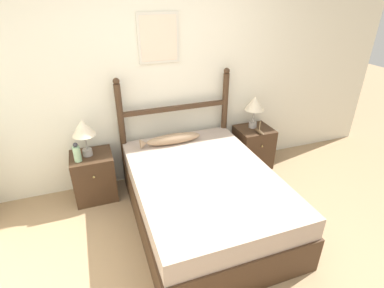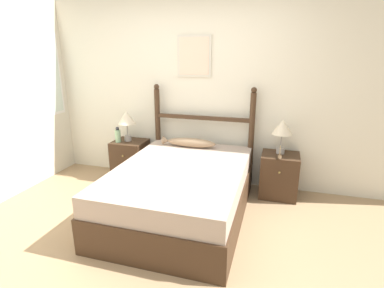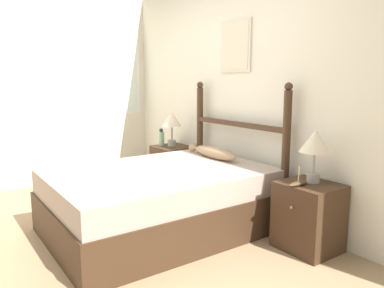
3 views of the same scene
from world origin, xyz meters
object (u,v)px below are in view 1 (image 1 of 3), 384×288
object	(u,v)px
nightstand_left	(94,176)
fish_pillow	(172,139)
nightstand_right	(253,147)
table_lamp_right	(255,105)
bottle	(77,153)
model_boat	(259,131)
bed	(203,197)
table_lamp_left	(83,129)

from	to	relation	value
nightstand_left	fish_pillow	size ratio (longest dim) A/B	0.77
nightstand_right	table_lamp_right	distance (m)	0.61
bottle	model_boat	distance (m)	2.22
nightstand_left	nightstand_right	distance (m)	2.11
nightstand_left	bed	bearing A→B (deg)	-37.25
fish_pillow	model_boat	bearing A→B (deg)	-2.74
model_boat	fish_pillow	distance (m)	1.17
nightstand_right	fish_pillow	distance (m)	1.24
bed	model_boat	xyz separation A→B (m)	(1.04, 0.67, 0.30)
bed	nightstand_left	size ratio (longest dim) A/B	3.49
nightstand_right	bottle	xyz separation A→B (m)	(-2.24, -0.09, 0.38)
nightstand_right	model_boat	distance (m)	0.33
table_lamp_left	bottle	size ratio (longest dim) A/B	1.95
table_lamp_left	table_lamp_right	world-z (taller)	same
model_boat	bed	bearing A→B (deg)	-147.23
nightstand_left	model_boat	world-z (taller)	model_boat
bed	fish_pillow	bearing A→B (deg)	99.75
bed	fish_pillow	distance (m)	0.82
nightstand_right	fish_pillow	xyz separation A→B (m)	(-1.18, -0.08, 0.36)
table_lamp_left	fish_pillow	size ratio (longest dim) A/B	0.60
table_lamp_right	bottle	bearing A→B (deg)	-176.60
table_lamp_left	model_boat	bearing A→B (deg)	-3.82
bed	table_lamp_right	distance (m)	1.47
bed	table_lamp_right	world-z (taller)	table_lamp_right
nightstand_left	bottle	world-z (taller)	bottle
nightstand_right	bottle	distance (m)	2.27
nightstand_left	model_boat	bearing A→B (deg)	-3.63
table_lamp_right	nightstand_right	bearing A→B (deg)	-78.29
bed	bottle	xyz separation A→B (m)	(-1.18, 0.71, 0.38)
table_lamp_left	model_boat	xyz separation A→B (m)	(2.12, -0.14, -0.30)
bottle	table_lamp_right	bearing A→B (deg)	3.40
bed	table_lamp_left	distance (m)	1.48
nightstand_left	table_lamp_right	distance (m)	2.18
nightstand_left	fish_pillow	bearing A→B (deg)	-4.74
bed	nightstand_right	xyz separation A→B (m)	(1.05, 0.80, -0.01)
bottle	bed	bearing A→B (deg)	-31.11
bed	nightstand_right	size ratio (longest dim) A/B	3.49
table_lamp_left	nightstand_left	bearing A→B (deg)	-18.45
table_lamp_right	model_boat	world-z (taller)	table_lamp_right
table_lamp_left	fish_pillow	distance (m)	0.99
bottle	model_boat	size ratio (longest dim) A/B	1.02
nightstand_right	table_lamp_left	size ratio (longest dim) A/B	1.29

